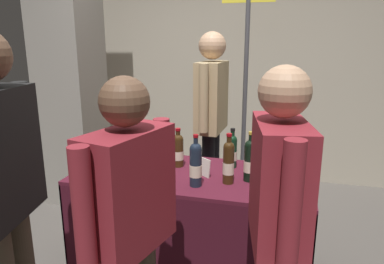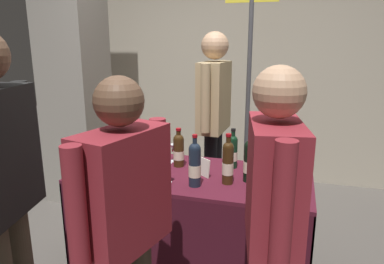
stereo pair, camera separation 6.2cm
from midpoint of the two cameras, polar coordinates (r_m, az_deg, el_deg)
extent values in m
cube|color=#B2A893|center=(4.43, 6.76, 9.79)|extent=(5.08, 0.12, 2.65)
cube|color=gray|center=(3.90, -19.97, 14.99)|extent=(0.55, 0.55, 3.54)
cube|color=#4C1423|center=(2.52, -0.72, -6.91)|extent=(1.63, 0.75, 0.02)
cube|color=#3E101D|center=(2.38, -3.23, -18.77)|extent=(1.63, 0.01, 0.75)
cube|color=#3E101D|center=(3.00, 1.25, -11.29)|extent=(1.63, 0.01, 0.75)
cube|color=#3E101D|center=(2.98, -16.25, -12.10)|extent=(0.01, 0.75, 0.75)
cube|color=#3E101D|center=(2.61, 17.47, -16.19)|extent=(0.01, 0.75, 0.75)
cylinder|color=#38230F|center=(2.62, -2.92, -3.37)|extent=(0.08, 0.08, 0.21)
sphere|color=#38230F|center=(2.59, -2.95, -1.20)|extent=(0.08, 0.08, 0.08)
cylinder|color=#38230F|center=(2.58, -2.96, -0.50)|extent=(0.03, 0.03, 0.07)
cylinder|color=maroon|center=(2.57, -2.97, 0.40)|extent=(0.04, 0.04, 0.02)
cylinder|color=beige|center=(2.63, -2.92, -3.71)|extent=(0.08, 0.08, 0.07)
cylinder|color=black|center=(2.37, 8.53, -4.99)|extent=(0.08, 0.08, 0.24)
sphere|color=black|center=(2.34, 8.63, -2.19)|extent=(0.08, 0.08, 0.08)
cylinder|color=black|center=(2.33, 8.67, -1.30)|extent=(0.03, 0.03, 0.08)
cylinder|color=#B7932D|center=(2.31, 8.71, -0.18)|extent=(0.03, 0.03, 0.02)
cylinder|color=beige|center=(2.38, 8.51, -5.43)|extent=(0.08, 0.08, 0.08)
cylinder|color=black|center=(2.88, -10.75, -1.44)|extent=(0.07, 0.07, 0.26)
sphere|color=black|center=(2.85, -10.87, 1.06)|extent=(0.07, 0.07, 0.07)
cylinder|color=black|center=(2.84, -10.90, 1.73)|extent=(0.03, 0.03, 0.07)
cylinder|color=#B7932D|center=(2.83, -10.94, 2.58)|extent=(0.04, 0.04, 0.02)
cylinder|color=beige|center=(2.88, -10.73, -1.84)|extent=(0.07, 0.07, 0.08)
cylinder|color=#38230F|center=(2.32, 5.10, -5.32)|extent=(0.07, 0.07, 0.25)
sphere|color=#38230F|center=(2.28, 5.17, -2.41)|extent=(0.07, 0.07, 0.07)
cylinder|color=#38230F|center=(2.27, 5.19, -1.55)|extent=(0.03, 0.03, 0.07)
cylinder|color=maroon|center=(2.26, 5.21, -0.47)|extent=(0.04, 0.04, 0.02)
cylinder|color=beige|center=(2.32, 5.09, -5.78)|extent=(0.07, 0.07, 0.08)
cylinder|color=#192333|center=(2.26, -0.20, -5.71)|extent=(0.08, 0.08, 0.25)
sphere|color=#192333|center=(2.22, -0.20, -2.72)|extent=(0.08, 0.08, 0.08)
cylinder|color=#192333|center=(2.21, -0.21, -1.80)|extent=(0.03, 0.03, 0.07)
cylinder|color=maroon|center=(2.20, -0.21, -0.64)|extent=(0.03, 0.03, 0.02)
cylinder|color=beige|center=(2.27, -0.20, -6.18)|extent=(0.08, 0.08, 0.08)
cylinder|color=black|center=(2.35, 16.09, -5.57)|extent=(0.07, 0.07, 0.25)
sphere|color=black|center=(2.31, 16.30, -2.71)|extent=(0.07, 0.07, 0.07)
cylinder|color=black|center=(2.30, 16.36, -1.83)|extent=(0.03, 0.03, 0.07)
cylinder|color=maroon|center=(2.29, 16.44, -0.72)|extent=(0.03, 0.03, 0.02)
cylinder|color=beige|center=(2.35, 16.06, -6.02)|extent=(0.07, 0.07, 0.08)
cylinder|color=black|center=(2.61, 5.78, -3.45)|extent=(0.07, 0.07, 0.21)
sphere|color=black|center=(2.58, 5.83, -1.23)|extent=(0.07, 0.07, 0.07)
cylinder|color=black|center=(2.57, 5.85, -0.52)|extent=(0.03, 0.03, 0.07)
cylinder|color=black|center=(2.56, 5.88, 0.39)|extent=(0.03, 0.03, 0.02)
cylinder|color=beige|center=(2.62, 5.77, -3.80)|extent=(0.07, 0.07, 0.07)
cylinder|color=black|center=(2.42, -6.29, -4.90)|extent=(0.06, 0.06, 0.21)
sphere|color=black|center=(2.39, -6.35, -2.48)|extent=(0.06, 0.06, 0.06)
cylinder|color=black|center=(2.38, -6.38, -1.65)|extent=(0.02, 0.02, 0.07)
cylinder|color=maroon|center=(2.36, -6.41, -0.60)|extent=(0.03, 0.03, 0.02)
cylinder|color=beige|center=(2.42, -6.27, -5.28)|extent=(0.07, 0.07, 0.07)
cylinder|color=silver|center=(2.51, 13.25, -7.07)|extent=(0.06, 0.06, 0.00)
cylinder|color=silver|center=(2.50, 13.29, -6.42)|extent=(0.01, 0.01, 0.06)
cone|color=silver|center=(2.48, 13.37, -5.20)|extent=(0.07, 0.07, 0.06)
cylinder|color=#590C19|center=(2.48, 13.34, -5.54)|extent=(0.04, 0.04, 0.01)
cylinder|color=silver|center=(2.36, -4.75, -8.06)|extent=(0.07, 0.07, 0.00)
cylinder|color=silver|center=(2.35, -4.77, -7.30)|extent=(0.01, 0.01, 0.06)
cone|color=silver|center=(2.33, -4.80, -5.77)|extent=(0.07, 0.07, 0.07)
cylinder|color=silver|center=(2.76, -3.65, -4.69)|extent=(0.07, 0.07, 0.00)
cylinder|color=silver|center=(2.75, -3.67, -3.95)|extent=(0.01, 0.01, 0.07)
cone|color=silver|center=(2.73, -3.69, -2.62)|extent=(0.07, 0.07, 0.06)
cylinder|color=#590C19|center=(2.73, -3.68, -2.97)|extent=(0.04, 0.04, 0.02)
cylinder|color=slate|center=(2.63, 11.29, -3.98)|extent=(0.09, 0.09, 0.17)
cylinder|color=#38722D|center=(2.59, 11.43, -1.13)|extent=(0.01, 0.03, 0.27)
ellipsoid|color=red|center=(2.55, 11.64, 1.75)|extent=(0.03, 0.03, 0.05)
cylinder|color=#38722D|center=(2.61, 11.12, -1.34)|extent=(0.05, 0.02, 0.24)
ellipsoid|color=pink|center=(2.57, 11.67, 1.17)|extent=(0.03, 0.03, 0.05)
cylinder|color=#38722D|center=(2.59, 11.44, -1.51)|extent=(0.04, 0.04, 0.24)
ellipsoid|color=pink|center=(2.55, 11.23, 1.01)|extent=(0.03, 0.03, 0.05)
cylinder|color=#38722D|center=(2.61, 10.99, -1.31)|extent=(0.04, 0.01, 0.25)
ellipsoid|color=pink|center=(2.58, 10.77, 1.36)|extent=(0.03, 0.03, 0.05)
cylinder|color=#38722D|center=(2.61, 11.28, -0.93)|extent=(0.05, 0.02, 0.28)
ellipsoid|color=red|center=(2.58, 11.97, 2.08)|extent=(0.03, 0.03, 0.05)
cylinder|color=#38722D|center=(2.60, 11.54, -1.78)|extent=(0.01, 0.04, 0.21)
ellipsoid|color=pink|center=(2.59, 11.62, 0.59)|extent=(0.03, 0.03, 0.05)
cube|color=silver|center=(2.45, 1.04, -5.60)|extent=(0.12, 0.10, 0.13)
cylinder|color=black|center=(3.49, 2.85, -6.36)|extent=(0.12, 0.12, 0.88)
cylinder|color=black|center=(3.33, 2.07, -7.40)|extent=(0.12, 0.12, 0.88)
cube|color=tan|center=(3.21, 2.61, 5.67)|extent=(0.23, 0.47, 0.62)
sphere|color=tan|center=(3.18, 2.71, 13.70)|extent=(0.24, 0.24, 0.24)
cylinder|color=tan|center=(3.47, 3.78, 6.72)|extent=(0.08, 0.08, 0.57)
cylinder|color=tan|center=(2.95, 1.25, 5.38)|extent=(0.08, 0.08, 0.57)
cube|color=maroon|center=(1.59, -11.25, -9.32)|extent=(0.31, 0.47, 0.54)
sphere|color=brown|center=(1.48, -11.99, 4.80)|extent=(0.21, 0.21, 0.21)
cylinder|color=maroon|center=(1.41, -18.29, -11.98)|extent=(0.08, 0.08, 0.50)
cylinder|color=maroon|center=(1.77, -5.81, -5.82)|extent=(0.08, 0.08, 0.50)
cube|color=maroon|center=(1.59, 12.63, -8.27)|extent=(0.29, 0.49, 0.56)
sphere|color=tan|center=(1.48, 13.48, 6.32)|extent=(0.22, 0.22, 0.22)
cylinder|color=maroon|center=(1.33, 14.22, -11.93)|extent=(0.08, 0.08, 0.51)
cylinder|color=maroon|center=(1.84, 11.58, -4.33)|extent=(0.08, 0.08, 0.51)
cylinder|color=black|center=(2.06, -25.89, -0.51)|extent=(0.08, 0.08, 0.56)
cylinder|color=#47474C|center=(3.51, 7.95, 4.86)|extent=(0.04, 0.04, 2.20)
camera|label=1|loc=(0.03, -90.74, -0.19)|focal=33.24mm
camera|label=2|loc=(0.03, 89.26, 0.19)|focal=33.24mm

